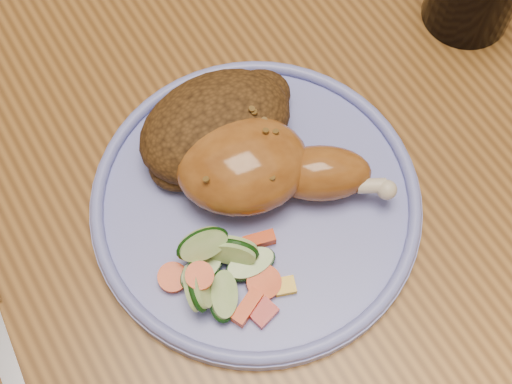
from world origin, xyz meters
TOP-DOWN VIEW (x-y plane):
  - ground at (0.00, 0.00)m, footprint 4.00×4.00m
  - dining_table at (0.00, 0.00)m, footprint 0.90×1.40m
  - plate at (-0.10, -0.09)m, footprint 0.26×0.26m
  - plate_rim at (-0.10, -0.09)m, footprint 0.26×0.26m
  - chicken_leg at (-0.08, -0.08)m, footprint 0.16×0.14m
  - rice_pilaf at (-0.09, -0.03)m, footprint 0.14×0.09m
  - vegetable_pile at (-0.15, -0.13)m, footprint 0.09×0.09m
  - fork at (-0.31, -0.09)m, footprint 0.03×0.17m

SIDE VIEW (x-z plane):
  - ground at x=0.00m, z-range 0.00..0.00m
  - dining_table at x=0.00m, z-range 0.29..1.04m
  - fork at x=-0.31m, z-range 0.75..0.76m
  - plate at x=-0.10m, z-range 0.75..0.76m
  - plate_rim at x=-0.10m, z-range 0.76..0.77m
  - vegetable_pile at x=-0.15m, z-range 0.75..0.80m
  - rice_pilaf at x=-0.09m, z-range 0.76..0.81m
  - chicken_leg at x=-0.08m, z-range 0.76..0.81m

